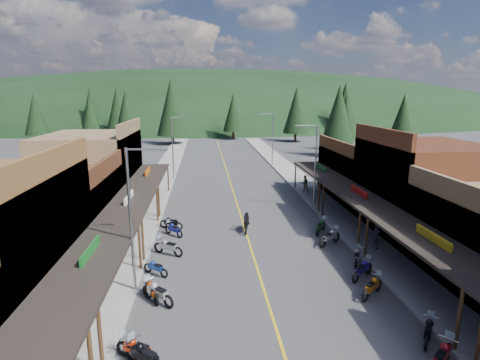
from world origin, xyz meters
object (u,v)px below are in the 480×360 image
object	(u,v)px
pine_0	(35,114)
pine_10	(127,115)
shop_east_3	(368,174)
pine_7	(91,108)
pine_6	(403,112)
bike_east_2	(442,356)
shop_west_2	(58,209)
pedestrian_east_a	(376,236)
shop_east_2	(422,187)
pine_1	(118,109)
bike_west_5	(151,290)
bike_east_7	(330,236)
pine_9	(346,118)
pine_2	(171,107)
pine_3	(233,112)
pine_11	(338,115)
bike_west_9	(171,222)
streetlight_3	(272,137)
bike_west_4	(157,292)
streetlight_2	(314,163)
bike_east_8	(321,226)
bike_west_2	(145,355)
bike_west_6	(156,267)
streetlight_1	(174,145)
bike_east_4	(372,286)
pedestrian_east_b	(305,183)
pine_4	(296,110)
pine_8	(91,123)
bike_east_5	(362,269)
streetlight_0	(133,214)
shop_west_3	(94,170)
bike_east_6	(357,256)
rider_on_bike	(246,223)

from	to	relation	value
pine_0	pine_10	bearing A→B (deg)	-28.61
shop_east_3	pine_7	xyz separation A→B (m)	(-45.75, 64.70, 4.70)
pine_6	bike_east_2	xyz separation A→B (m)	(-40.05, -77.37, -5.83)
shop_west_2	pedestrian_east_a	size ratio (longest dim) A/B	5.88
shop_east_2	pine_1	world-z (taller)	pine_1
bike_west_5	bike_east_7	distance (m)	13.40
pedestrian_east_a	shop_east_2	bearing A→B (deg)	108.92
pine_9	pine_2	bearing A→B (deg)	159.08
pine_3	pine_11	world-z (taller)	pine_11
bike_west_9	streetlight_3	bearing A→B (deg)	-0.70
bike_east_7	bike_west_4	bearing A→B (deg)	-95.05
streetlight_2	bike_east_8	distance (m)	7.51
bike_west_2	bike_west_6	xyz separation A→B (m)	(-0.57, 8.04, -0.13)
pine_7	bike_east_2	size ratio (longest dim) A/B	5.49
streetlight_1	bike_east_4	size ratio (longest dim) A/B	3.78
pine_2	bike_east_8	xyz separation A→B (m)	(15.79, -56.34, -7.38)
bike_west_5	bike_east_2	world-z (taller)	bike_east_2
pine_3	pedestrian_east_b	bearing A→B (deg)	-85.82
streetlight_2	pine_7	xyz separation A→B (m)	(-38.95, 68.00, 2.78)
pine_4	pedestrian_east_b	size ratio (longest dim) A/B	6.71
pine_8	pine_11	distance (m)	42.06
streetlight_1	streetlight_3	world-z (taller)	same
shop_east_2	bike_east_5	bearing A→B (deg)	-136.31
bike_west_6	bike_west_9	distance (m)	7.97
pine_8	bike_east_5	xyz separation A→B (m)	(27.98, -45.75, -5.36)
pine_1	bike_west_6	distance (m)	76.59
pine_0	pedestrian_east_b	size ratio (longest dim) A/B	5.91
shop_east_2	bike_west_6	xyz separation A→B (m)	(-19.99, -5.89, -2.99)
bike_east_5	bike_west_4	bearing A→B (deg)	-121.17
pine_0	pine_8	xyz separation A→B (m)	(18.00, -22.00, -0.51)
pine_2	bike_east_4	size ratio (longest dim) A/B	6.61
pine_0	pine_7	world-z (taller)	pine_7
pine_8	bike_east_4	distance (m)	55.46
streetlight_1	streetlight_0	bearing A→B (deg)	-90.00
streetlight_0	pine_8	xyz separation A→B (m)	(-15.05, 46.00, 1.52)
streetlight_2	pine_1	distance (m)	69.35
pedestrian_east_b	shop_east_3	bearing A→B (deg)	152.73
bike_west_6	pedestrian_east_b	bearing A→B (deg)	-0.97
shop_west_3	pedestrian_east_b	xyz separation A→B (m)	(21.59, 2.68, -2.44)
bike_east_2	bike_east_6	bearing A→B (deg)	136.71
streetlight_1	pedestrian_east_b	distance (m)	17.13
pine_9	bike_east_7	size ratio (longest dim) A/B	4.77
pine_10	pine_7	bearing A→B (deg)	118.30
bike_west_4	rider_on_bike	world-z (taller)	rider_on_bike
bike_east_2	bike_east_7	xyz separation A→B (m)	(-0.21, 12.74, -0.00)
pine_9	streetlight_2	bearing A→B (deg)	-114.74
pine_11	pine_2	bearing A→B (deg)	146.31
pine_4	pine_11	xyz separation A→B (m)	(2.00, -22.00, -0.05)
shop_east_2	bike_east_7	world-z (taller)	shop_east_2
streetlight_0	pine_11	world-z (taller)	pine_11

